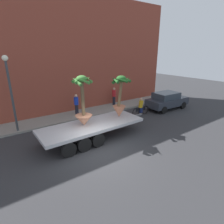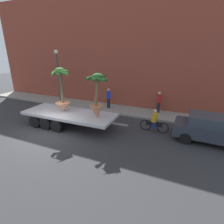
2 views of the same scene
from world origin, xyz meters
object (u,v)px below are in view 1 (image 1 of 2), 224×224
Objects in this scene: flatbed_trailer at (89,128)px; pedestrian_near_gate at (76,104)px; cyclist at (141,107)px; pedestrian_far_left at (114,96)px; potted_palm_middle at (83,106)px; potted_palm_rear at (120,99)px; street_lamp at (10,85)px; parked_car at (167,100)px.

flatbed_trailer is 4.34× the size of pedestrian_near_gate.
pedestrian_far_left is (-0.36, 3.38, 0.37)m from cyclist.
pedestrian_near_gate is at bearing 71.45° from potted_palm_middle.
potted_palm_middle reaches higher than pedestrian_far_left.
cyclist is at bearing 23.32° from potted_palm_rear.
cyclist is 9.74m from street_lamp.
potted_palm_rear is 4.60m from pedestrian_near_gate.
pedestrian_near_gate is (1.20, 4.35, 0.27)m from flatbed_trailer.
cyclist reaches higher than flatbed_trailer.
potted_palm_middle is 4.87m from street_lamp.
potted_palm_middle reaches higher than parked_car.
street_lamp is at bearing -171.01° from pedestrian_near_gate.
potted_palm_middle is 6.32m from cyclist.
street_lamp reaches higher than pedestrian_far_left.
potted_palm_rear is 0.93× the size of potted_palm_middle.
parked_car is 2.43× the size of pedestrian_near_gate.
potted_palm_middle reaches higher than flatbed_trailer.
potted_palm_middle is at bearing 179.71° from potted_palm_rear.
potted_palm_middle reaches higher than pedestrian_near_gate.
pedestrian_near_gate is at bearing 159.30° from parked_car.
potted_palm_rear is 6.90m from street_lamp.
parked_car is 4.99m from pedestrian_far_left.
pedestrian_near_gate is at bearing 8.99° from street_lamp.
cyclist is 5.37m from pedestrian_near_gate.
potted_palm_rear is 5.78m from pedestrian_far_left.
parked_car is 2.43× the size of pedestrian_far_left.
flatbed_trailer is 4.03× the size of cyclist.
flatbed_trailer is at bearing -178.26° from potted_palm_rear.
street_lamp is (-12.38, 2.20, 2.41)m from parked_car.
pedestrian_near_gate is 0.35× the size of street_lamp.
street_lamp is (-3.19, 3.53, 1.07)m from potted_palm_middle.
potted_palm_rear is 6.83m from parked_car.
cyclist is at bearing -32.03° from pedestrian_near_gate.
flatbed_trailer is 5.94m from cyclist.
street_lamp reaches higher than flatbed_trailer.
flatbed_trailer is 5.55m from street_lamp.
flatbed_trailer is 4.34× the size of pedestrian_far_left.
parked_car is 8.30m from pedestrian_near_gate.
potted_palm_rear reaches higher than parked_car.
flatbed_trailer is at bearing -46.62° from street_lamp.
potted_palm_middle is 1.61× the size of cyclist.
pedestrian_far_left is (4.19, 0.54, 0.00)m from pedestrian_near_gate.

